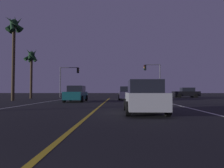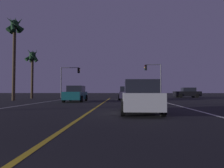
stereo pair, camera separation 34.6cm
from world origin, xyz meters
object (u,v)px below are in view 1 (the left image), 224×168
at_px(traffic_light_near_left, 70,75).
at_px(palm_tree_left_mid, 14,33).
at_px(car_lead_same_lane, 144,97).
at_px(car_ahead_far, 126,93).
at_px(traffic_light_near_right, 152,73).
at_px(palm_tree_left_far, 32,59).
at_px(car_oncoming, 76,94).
at_px(car_crossing_side, 186,93).

relative_size(traffic_light_near_left, palm_tree_left_mid, 0.49).
bearing_deg(palm_tree_left_mid, car_lead_same_lane, -42.03).
xyz_separation_m(car_ahead_far, traffic_light_near_right, (4.47, 6.49, 3.18)).
bearing_deg(palm_tree_left_far, traffic_light_near_right, 8.57).
relative_size(traffic_light_near_right, palm_tree_left_far, 0.72).
distance_m(traffic_light_near_left, palm_tree_left_mid, 11.03).
distance_m(car_lead_same_lane, palm_tree_left_far, 24.18).
xyz_separation_m(car_oncoming, traffic_light_near_right, (10.01, 10.95, 3.18)).
bearing_deg(traffic_light_near_right, car_lead_same_lane, 79.07).
bearing_deg(car_lead_same_lane, traffic_light_near_left, 23.38).
distance_m(car_lead_same_lane, car_oncoming, 12.08).
bearing_deg(palm_tree_left_far, car_crossing_side, 11.14).
distance_m(car_crossing_side, car_oncoming, 20.69).
bearing_deg(car_crossing_side, car_lead_same_lane, 66.53).
bearing_deg(car_oncoming, car_lead_same_lane, 29.02).
xyz_separation_m(car_crossing_side, car_ahead_far, (-10.55, -8.54, 0.00)).
bearing_deg(car_oncoming, car_crossing_side, 128.94).
relative_size(car_crossing_side, palm_tree_left_far, 0.57).
height_order(car_crossing_side, traffic_light_near_left, traffic_light_near_left).
bearing_deg(car_crossing_side, traffic_light_near_left, 6.01).
relative_size(traffic_light_near_right, palm_tree_left_mid, 0.53).
bearing_deg(car_lead_same_lane, car_oncoming, 29.02).
bearing_deg(traffic_light_near_left, car_ahead_far, -35.83).
distance_m(palm_tree_left_mid, palm_tree_left_far, 6.68).
bearing_deg(traffic_light_near_right, car_oncoming, 47.57).
bearing_deg(car_lead_same_lane, traffic_light_near_right, -10.93).
xyz_separation_m(car_crossing_side, palm_tree_left_mid, (-24.00, -11.16, 7.26)).
relative_size(car_lead_same_lane, palm_tree_left_far, 0.57).
bearing_deg(car_oncoming, car_ahead_far, 128.84).
relative_size(car_ahead_far, traffic_light_near_left, 0.86).
bearing_deg(palm_tree_left_far, palm_tree_left_mid, -83.99).
bearing_deg(palm_tree_left_far, car_ahead_far, -14.63).
xyz_separation_m(car_lead_same_lane, palm_tree_left_far, (-14.43, 18.71, 5.13)).
distance_m(car_crossing_side, traffic_light_near_right, 7.17).
relative_size(car_oncoming, car_ahead_far, 1.00).
bearing_deg(palm_tree_left_far, car_lead_same_lane, -52.35).
xyz_separation_m(car_lead_same_lane, palm_tree_left_mid, (-13.77, 12.41, 7.26)).
bearing_deg(palm_tree_left_mid, car_oncoming, -13.17).
distance_m(car_oncoming, traffic_light_near_left, 11.85).
xyz_separation_m(traffic_light_near_right, palm_tree_left_mid, (-17.92, -9.10, 4.08)).
relative_size(traffic_light_near_left, palm_tree_left_far, 0.66).
relative_size(car_oncoming, palm_tree_left_far, 0.57).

